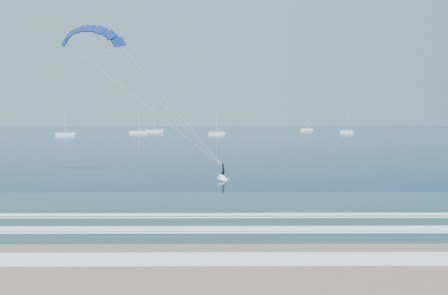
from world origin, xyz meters
TOP-DOWN VIEW (x-y plane):
  - ground at (0.00, 0.00)m, footprint 900.00×900.00m
  - kitesurfer_rig at (-8.16, 25.67)m, footprint 20.28×6.63m
  - sailboat_0 at (-73.94, 166.02)m, footprint 8.47×2.40m
  - sailboat_1 at (-45.62, 194.38)m, footprint 9.42×2.40m
  - sailboat_2 at (-41.66, 220.22)m, footprint 10.14×2.40m
  - sailboat_3 at (-3.47, 180.77)m, footprint 7.87×2.40m
  - sailboat_4 at (56.83, 250.58)m, footprint 8.16×2.40m
  - sailboat_5 at (68.35, 200.56)m, footprint 7.78×2.40m

SIDE VIEW (x-z plane):
  - ground at x=0.00m, z-range 0.00..0.00m
  - sailboat_5 at x=68.35m, z-range -4.70..6.05m
  - sailboat_4 at x=56.83m, z-range -4.91..6.26m
  - sailboat_3 at x=-3.47m, z-range -4.84..6.20m
  - sailboat_0 at x=-73.94m, z-range -5.10..6.46m
  - sailboat_1 at x=-45.62m, z-range -5.73..7.10m
  - sailboat_2 at x=-41.66m, z-range -6.04..7.43m
  - kitesurfer_rig at x=-8.16m, z-range 0.21..19.02m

